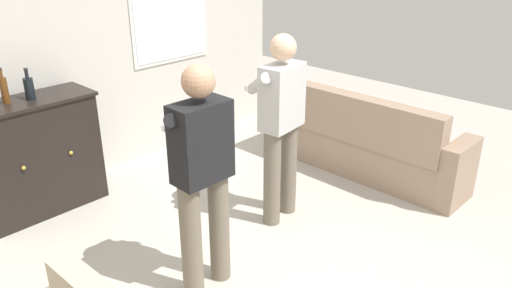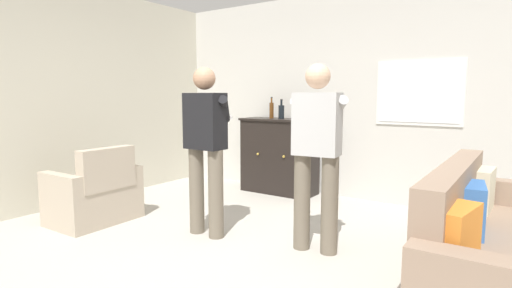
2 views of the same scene
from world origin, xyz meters
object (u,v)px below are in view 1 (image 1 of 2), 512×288
Objects in this scene: bottle_wine_green at (29,88)px; bottle_liquor_amber at (4,90)px; couch at (360,142)px; person_standing_right at (280,121)px; sideboard_cabinet at (37,156)px; person_standing_left at (201,171)px.

bottle_wine_green is 0.90× the size of bottle_liquor_amber.
person_standing_right is at bearing 178.73° from couch.
sideboard_cabinet is 0.66× the size of person_standing_right.
person_standing_left is 1.00× the size of person_standing_right.
sideboard_cabinet is 4.01× the size of bottle_wine_green.
sideboard_cabinet is at bearing 99.53° from person_standing_left.
person_standing_right is (-1.28, 0.03, 0.58)m from couch.
person_standing_left is at bearing -81.57° from bottle_wine_green.
sideboard_cabinet reaches higher than couch.
sideboard_cabinet is 0.68m from bottle_liquor_amber.
person_standing_left is at bearing -167.54° from person_standing_right.
bottle_liquor_amber is 0.18× the size of person_standing_right.
person_standing_left is at bearing -80.47° from sideboard_cabinet.
couch is 1.35× the size of person_standing_left.
person_standing_right is (1.42, -1.70, 0.40)m from sideboard_cabinet.
bottle_wine_green is 2.19m from person_standing_right.
sideboard_cabinet is at bearing -9.71° from bottle_liquor_amber.
person_standing_left reaches higher than bottle_liquor_amber.
sideboard_cabinet is 0.66× the size of person_standing_left.
couch is 3.20m from sideboard_cabinet.
bottle_liquor_amber is 0.18× the size of person_standing_left.
sideboard_cabinet is (-2.69, 1.73, 0.19)m from couch.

